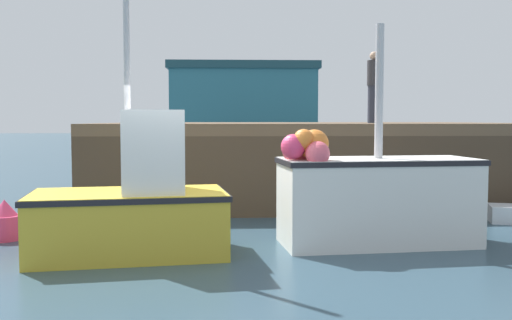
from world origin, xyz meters
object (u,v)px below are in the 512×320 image
(fishing_boat_near_left, at_px, (134,204))
(fishing_boat_near_right, at_px, (373,195))
(mooring_buoy_foreground, at_px, (5,222))
(dockworker, at_px, (374,87))

(fishing_boat_near_left, distance_m, fishing_boat_near_right, 3.73)
(fishing_boat_near_left, relative_size, fishing_boat_near_right, 1.28)
(fishing_boat_near_right, bearing_deg, mooring_buoy_foreground, 173.90)
(dockworker, bearing_deg, fishing_boat_near_right, -103.70)
(fishing_boat_near_left, relative_size, mooring_buoy_foreground, 6.65)
(fishing_boat_near_left, distance_m, dockworker, 8.11)
(fishing_boat_near_right, relative_size, dockworker, 1.96)
(fishing_boat_near_left, height_order, fishing_boat_near_right, fishing_boat_near_left)
(fishing_boat_near_left, xyz_separation_m, mooring_buoy_foreground, (-2.34, 1.20, -0.45))
(fishing_boat_near_left, bearing_deg, dockworker, 50.14)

